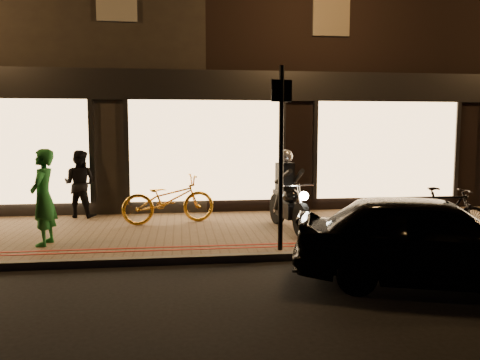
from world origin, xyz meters
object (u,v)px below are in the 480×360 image
(bicycle_gold, at_px, (169,199))
(person_green, at_px, (43,197))
(motorcycle, at_px, (288,199))
(parked_car, at_px, (430,239))
(sign_post, at_px, (281,149))

(bicycle_gold, xyz_separation_m, person_green, (-2.08, -1.64, 0.31))
(motorcycle, relative_size, parked_car, 0.53)
(sign_post, height_order, person_green, sign_post)
(sign_post, distance_m, person_green, 4.14)
(bicycle_gold, bearing_deg, parked_car, -151.11)
(sign_post, distance_m, bicycle_gold, 3.33)
(motorcycle, distance_m, parked_car, 3.40)
(motorcycle, relative_size, bicycle_gold, 0.99)
(person_green, bearing_deg, sign_post, 82.46)
(person_green, relative_size, parked_car, 0.45)
(sign_post, distance_m, parked_car, 2.63)
(motorcycle, xyz_separation_m, parked_car, (1.23, -3.17, -0.11))
(motorcycle, relative_size, person_green, 1.17)
(bicycle_gold, bearing_deg, sign_post, -155.38)
(person_green, distance_m, parked_car, 6.20)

